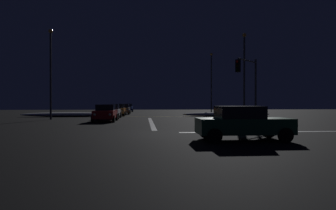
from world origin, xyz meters
The scene contains 17 objects.
ground centered at (0.00, 0.00, -0.05)m, with size 120.00×120.00×0.10m, color black.
stop_line_north centered at (0.00, 9.11, 0.00)m, with size 0.35×15.68×0.01m.
centre_line_ns centered at (0.00, 20.71, 0.00)m, with size 22.00×0.15×0.01m.
crosswalk_bar_east centered at (9.21, 0.00, 0.00)m, with size 15.68×0.40×0.01m.
snow_bank_left_curb centered at (-9.91, 20.92, 0.28)m, with size 11.64×1.50×0.55m.
snow_bank_right_curb centered at (9.91, 20.70, 0.27)m, with size 11.38×1.50×0.54m.
sedan_red centered at (-4.19, 10.99, 0.80)m, with size 2.02×4.33×1.57m.
sedan_white centered at (-4.26, 16.54, 0.80)m, with size 2.02×4.33×1.57m.
sedan_orange centered at (-4.08, 23.29, 0.80)m, with size 2.02×4.33×1.57m.
sedan_gray centered at (-3.72, 29.09, 0.80)m, with size 2.02×4.33×1.57m.
sedan_silver centered at (-4.16, 35.13, 0.80)m, with size 2.02×4.33×1.57m.
sedan_blue centered at (-3.71, 41.63, 0.80)m, with size 2.02×4.33×1.57m.
sedan_green_crossing centered at (3.82, -3.92, 0.80)m, with size 4.33×2.02×1.57m.
traffic_signal_ne centered at (8.43, 8.43, 3.91)m, with size 2.74×2.74×5.70m.
streetlamp_left_near centered at (-10.21, 14.71, 5.36)m, with size 0.44×0.44×9.33m.
streetlamp_right_near centered at (10.21, 14.71, 5.34)m, with size 0.44×0.44×9.29m.
streetlamp_right_far centered at (10.21, 30.71, 5.59)m, with size 0.44×0.44×9.77m.
Camera 1 is at (-0.68, -17.38, 1.71)m, focal length 32.45 mm.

